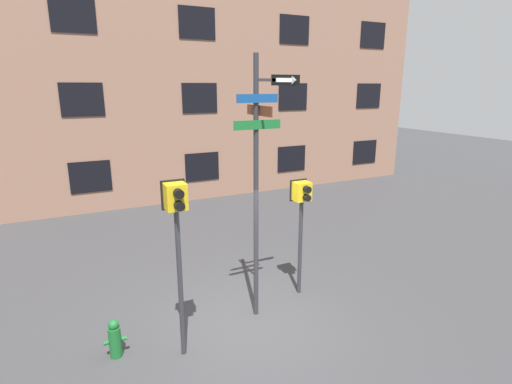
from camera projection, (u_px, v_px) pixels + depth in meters
The scene contains 6 objects.
ground_plane at pixel (251, 326), 7.37m from camera, with size 60.00×60.00×0.00m, color #38383A.
building_facade at pixel (137, 20), 13.43m from camera, with size 24.00×0.64×12.87m.
street_sign_pole at pixel (259, 170), 7.06m from camera, with size 1.28×0.93×4.82m.
pedestrian_signal_left at pixel (177, 223), 6.03m from camera, with size 0.37×0.40×2.93m.
pedestrian_signal_right at pixel (302, 206), 8.08m from camera, with size 0.39×0.40×2.46m.
fire_hydrant at pixel (115, 339), 6.47m from camera, with size 0.36×0.20×0.66m.
Camera 1 is at (-2.78, -5.86, 4.29)m, focal length 28.00 mm.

